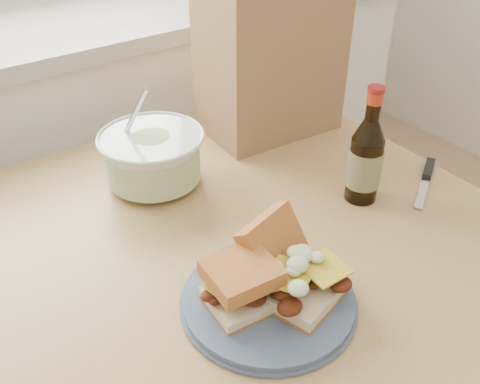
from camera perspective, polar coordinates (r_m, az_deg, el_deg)
cabinet_run at (r=1.72m, az=-21.12°, el=1.30°), size 2.50×0.64×0.94m
dining_table at (r=1.01m, az=0.56°, el=-9.19°), size 0.95×0.95×0.76m
plate at (r=0.81m, az=3.04°, el=-11.41°), size 0.26×0.26×0.02m
sandwich_left at (r=0.77m, az=0.19°, el=-9.82°), size 0.10×0.10×0.07m
sandwich_right at (r=0.80m, az=5.57°, el=-8.17°), size 0.14×0.18×0.10m
coleslaw_bowl at (r=1.05m, az=-9.26°, el=3.46°), size 0.21×0.21×0.20m
beer_bottle at (r=1.00m, az=13.25°, el=3.43°), size 0.06×0.06×0.23m
knife at (r=1.14m, az=19.33°, el=1.77°), size 0.17×0.10×0.01m
paper_bag at (r=1.20m, az=3.26°, el=15.02°), size 0.30×0.21×0.38m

